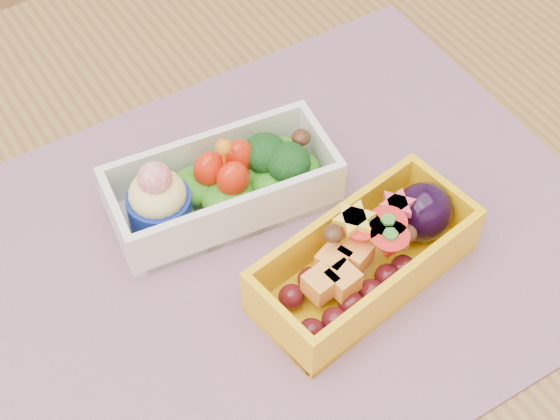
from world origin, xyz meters
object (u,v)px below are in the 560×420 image
placemat (276,247)px  bento_yellow (369,256)px  table (289,288)px  bento_white (221,186)px

placemat → bento_yellow: (0.05, -0.06, 0.03)m
table → bento_white: (-0.04, 0.05, 0.13)m
bento_white → bento_yellow: bearing=-55.7°
table → bento_yellow: 0.15m
table → bento_white: bearing=130.8°
placemat → bento_white: bento_white is taller
placemat → bento_yellow: 0.08m
table → bento_white: bento_white is taller
table → placemat: size_ratio=2.25×
placemat → bento_yellow: size_ratio=2.75×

